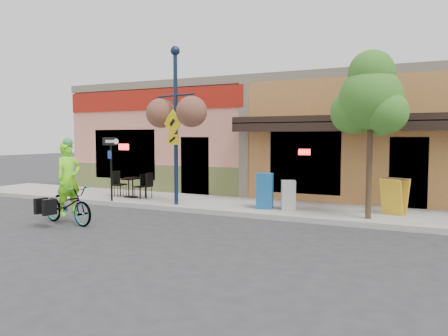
# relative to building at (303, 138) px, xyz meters

# --- Properties ---
(ground) EXTENTS (90.00, 90.00, 0.00)m
(ground) POSITION_rel_building_xyz_m (0.00, -7.50, -2.25)
(ground) COLOR #2D2D30
(ground) RESTS_ON ground
(sidewalk) EXTENTS (24.00, 3.00, 0.15)m
(sidewalk) POSITION_rel_building_xyz_m (0.00, -5.50, -2.17)
(sidewalk) COLOR #9E9B93
(sidewalk) RESTS_ON ground
(curb) EXTENTS (24.00, 0.12, 0.15)m
(curb) POSITION_rel_building_xyz_m (0.00, -6.95, -2.17)
(curb) COLOR #A8A59E
(curb) RESTS_ON ground
(building) EXTENTS (18.20, 8.20, 4.50)m
(building) POSITION_rel_building_xyz_m (0.00, 0.00, 0.00)
(building) COLOR tan
(building) RESTS_ON ground
(bicycle) EXTENTS (2.02, 0.98, 1.01)m
(bicycle) POSITION_rel_building_xyz_m (-3.58, -9.85, -1.74)
(bicycle) COLOR maroon
(bicycle) RESTS_ON ground
(cyclist_rider) EXTENTS (0.57, 0.76, 1.91)m
(cyclist_rider) POSITION_rel_building_xyz_m (-3.53, -9.85, -1.29)
(cyclist_rider) COLOR #7AFC1A
(cyclist_rider) RESTS_ON ground
(lamp_post) EXTENTS (1.70, 0.99, 4.99)m
(lamp_post) POSITION_rel_building_xyz_m (-2.28, -6.56, 0.39)
(lamp_post) COLOR #122139
(lamp_post) RESTS_ON sidewalk
(one_way_sign) EXTENTS (0.83, 0.42, 2.14)m
(one_way_sign) POSITION_rel_building_xyz_m (-4.65, -6.85, -1.03)
(one_way_sign) COLOR black
(one_way_sign) RESTS_ON sidewalk
(cafe_set_left) EXTENTS (1.50, 0.85, 0.87)m
(cafe_set_left) POSITION_rel_building_xyz_m (-4.72, -5.85, -1.67)
(cafe_set_left) COLOR black
(cafe_set_left) RESTS_ON sidewalk
(cafe_set_right) EXTENTS (1.59, 0.85, 0.93)m
(cafe_set_right) POSITION_rel_building_xyz_m (-4.54, -5.86, -1.63)
(cafe_set_right) COLOR black
(cafe_set_right) RESTS_ON sidewalk
(newspaper_box_blue) EXTENTS (0.57, 0.53, 1.06)m
(newspaper_box_blue) POSITION_rel_building_xyz_m (0.54, -6.08, -1.57)
(newspaper_box_blue) COLOR #17548E
(newspaper_box_blue) RESTS_ON sidewalk
(newspaper_box_grey) EXTENTS (0.51, 0.49, 0.87)m
(newspaper_box_grey) POSITION_rel_building_xyz_m (1.24, -5.98, -1.67)
(newspaper_box_grey) COLOR #ACACAC
(newspaper_box_grey) RESTS_ON sidewalk
(street_tree) EXTENTS (1.91, 1.91, 4.43)m
(street_tree) POSITION_rel_building_xyz_m (3.57, -6.44, 0.12)
(street_tree) COLOR #3D7A26
(street_tree) RESTS_ON sidewalk
(sandwich_board) EXTENTS (0.73, 0.65, 1.01)m
(sandwich_board) POSITION_rel_building_xyz_m (4.06, -5.64, -1.59)
(sandwich_board) COLOR gold
(sandwich_board) RESTS_ON sidewalk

